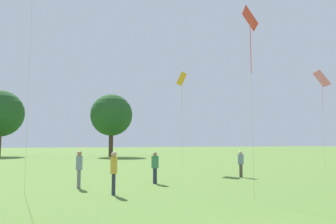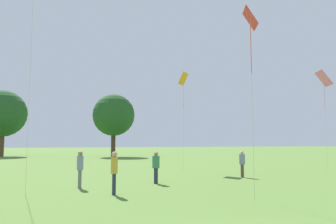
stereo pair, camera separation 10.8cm
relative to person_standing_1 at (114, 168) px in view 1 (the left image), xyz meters
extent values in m
cylinder|color=#282D42|center=(0.00, 0.00, -0.68)|extent=(0.16, 0.16, 0.89)
cylinder|color=gold|center=(0.00, 0.00, 0.12)|extent=(0.29, 0.29, 0.70)
sphere|color=tan|center=(0.00, 0.00, 0.58)|extent=(0.24, 0.24, 0.24)
cylinder|color=brown|center=(9.06, 4.11, -0.71)|extent=(0.21, 0.21, 0.82)
cylinder|color=gray|center=(9.06, 4.11, 0.02)|extent=(0.39, 0.39, 0.65)
sphere|color=#DBAD89|center=(9.06, 4.11, 0.44)|extent=(0.22, 0.22, 0.22)
cylinder|color=slate|center=(-1.15, 2.60, -0.68)|extent=(0.24, 0.24, 0.88)
cylinder|color=gray|center=(-1.15, 2.60, 0.10)|extent=(0.43, 0.43, 0.69)
sphere|color=#A37556|center=(-1.15, 2.60, 0.55)|extent=(0.24, 0.24, 0.24)
cylinder|color=#282D42|center=(2.88, 3.00, -0.70)|extent=(0.25, 0.25, 0.83)
cylinder|color=#387A51|center=(2.88, 3.00, 0.04)|extent=(0.45, 0.45, 0.66)
sphere|color=#A37556|center=(2.88, 3.00, 0.46)|extent=(0.23, 0.23, 0.23)
cube|color=pink|center=(17.96, 5.78, 6.21)|extent=(1.40, 1.69, 1.20)
cylinder|color=pink|center=(17.96, 5.78, 4.72)|extent=(0.02, 0.02, 1.94)
cylinder|color=#BCB7A8|center=(17.96, 5.78, 2.54)|extent=(0.01, 0.01, 7.32)
cube|color=red|center=(4.72, -3.27, 6.03)|extent=(0.81, 1.00, 0.77)
cylinder|color=red|center=(4.72, -3.27, 4.76)|extent=(0.02, 0.02, 1.91)
cylinder|color=#BCB7A8|center=(4.72, -3.27, 2.45)|extent=(0.01, 0.01, 7.14)
cylinder|color=#BCB7A8|center=(-3.51, 1.63, 6.90)|extent=(0.01, 0.01, 16.03)
cube|color=orange|center=(7.76, 10.49, 6.33)|extent=(1.15, 1.14, 0.99)
cylinder|color=orange|center=(7.76, 10.49, 4.87)|extent=(0.02, 0.02, 2.15)
cylinder|color=#BCB7A8|center=(7.76, 10.49, 2.61)|extent=(0.01, 0.01, 7.45)
cylinder|color=#473323|center=(7.41, 37.59, 1.25)|extent=(0.68, 0.68, 4.75)
sphere|color=#235123|center=(7.41, 37.59, 5.45)|extent=(6.63, 6.63, 6.63)
sphere|color=#235123|center=(-9.28, 45.12, 5.81)|extent=(7.59, 7.59, 7.59)
camera|label=1|loc=(-2.93, -13.90, 1.08)|focal=35.00mm
camera|label=2|loc=(-2.83, -13.94, 1.08)|focal=35.00mm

